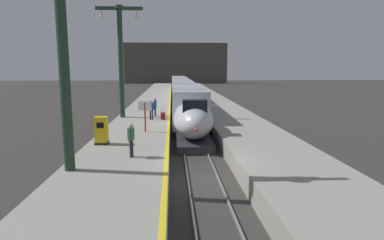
% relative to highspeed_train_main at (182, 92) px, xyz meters
% --- Properties ---
extents(ground_plane, '(260.00, 260.00, 0.00)m').
position_rel_highspeed_train_main_xyz_m(ground_plane, '(0.00, -32.14, -1.96)').
color(ground_plane, '#33302D').
extents(platform_left, '(4.80, 110.00, 1.05)m').
position_rel_highspeed_train_main_xyz_m(platform_left, '(-4.05, -7.39, -1.44)').
color(platform_left, gray).
rests_on(platform_left, ground).
extents(platform_right, '(4.80, 110.00, 1.05)m').
position_rel_highspeed_train_main_xyz_m(platform_right, '(4.05, -7.39, -1.44)').
color(platform_right, gray).
rests_on(platform_right, ground).
extents(platform_left_safety_stripe, '(0.20, 107.80, 0.01)m').
position_rel_highspeed_train_main_xyz_m(platform_left_safety_stripe, '(-1.77, -7.39, -0.91)').
color(platform_left_safety_stripe, yellow).
rests_on(platform_left_safety_stripe, platform_left).
extents(rail_main_left, '(0.08, 110.00, 0.12)m').
position_rel_highspeed_train_main_xyz_m(rail_main_left, '(-0.75, -4.64, -1.90)').
color(rail_main_left, slate).
rests_on(rail_main_left, ground).
extents(rail_main_right, '(0.08, 110.00, 0.12)m').
position_rel_highspeed_train_main_xyz_m(rail_main_right, '(0.75, -4.64, -1.90)').
color(rail_main_right, slate).
rests_on(rail_main_right, ground).
extents(highspeed_train_main, '(2.92, 56.20, 3.60)m').
position_rel_highspeed_train_main_xyz_m(highspeed_train_main, '(0.00, 0.00, 0.00)').
color(highspeed_train_main, silver).
rests_on(highspeed_train_main, ground).
extents(station_column_near, '(4.00, 0.68, 9.72)m').
position_rel_highspeed_train_main_xyz_m(station_column_near, '(-5.85, -33.15, 5.00)').
color(station_column_near, '#1E3828').
rests_on(station_column_near, platform_left).
extents(station_column_mid, '(4.00, 0.68, 9.63)m').
position_rel_highspeed_train_main_xyz_m(station_column_mid, '(-5.90, -17.71, 4.85)').
color(station_column_mid, '#1E3828').
rests_on(station_column_mid, platform_left).
extents(passenger_near_edge, '(0.57, 0.26, 1.69)m').
position_rel_highspeed_train_main_xyz_m(passenger_near_edge, '(-3.23, -19.35, 0.08)').
color(passenger_near_edge, '#23232D').
rests_on(passenger_near_edge, platform_left).
extents(passenger_mid_platform, '(0.25, 0.57, 1.69)m').
position_rel_highspeed_train_main_xyz_m(passenger_mid_platform, '(-3.00, -17.37, 0.08)').
color(passenger_mid_platform, '#23232D').
rests_on(passenger_mid_platform, platform_left).
extents(passenger_far_waiting, '(0.30, 0.56, 1.69)m').
position_rel_highspeed_train_main_xyz_m(passenger_far_waiting, '(-3.50, -31.19, 0.08)').
color(passenger_far_waiting, '#23232D').
rests_on(passenger_far_waiting, platform_left).
extents(rolling_suitcase, '(0.40, 0.22, 0.98)m').
position_rel_highspeed_train_main_xyz_m(rolling_suitcase, '(-2.26, -19.22, -0.61)').
color(rolling_suitcase, maroon).
rests_on(rolling_suitcase, platform_left).
extents(ticket_machine_yellow, '(0.76, 0.62, 1.60)m').
position_rel_highspeed_train_main_xyz_m(ticket_machine_yellow, '(-5.55, -28.26, -0.17)').
color(ticket_machine_yellow, yellow).
rests_on(ticket_machine_yellow, platform_left).
extents(departure_info_board, '(0.90, 0.10, 2.12)m').
position_rel_highspeed_train_main_xyz_m(departure_info_board, '(-3.33, -24.72, 0.60)').
color(departure_info_board, maroon).
rests_on(departure_info_board, platform_left).
extents(terminus_back_wall, '(36.00, 2.00, 14.00)m').
position_rel_highspeed_train_main_xyz_m(terminus_back_wall, '(0.00, 69.86, 5.04)').
color(terminus_back_wall, '#4C4742').
rests_on(terminus_back_wall, ground).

